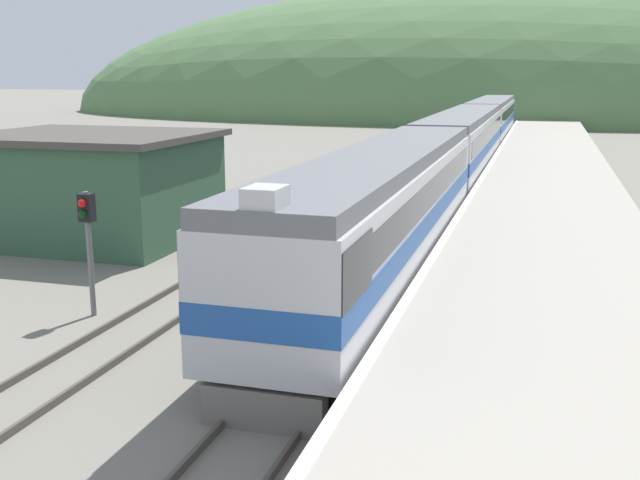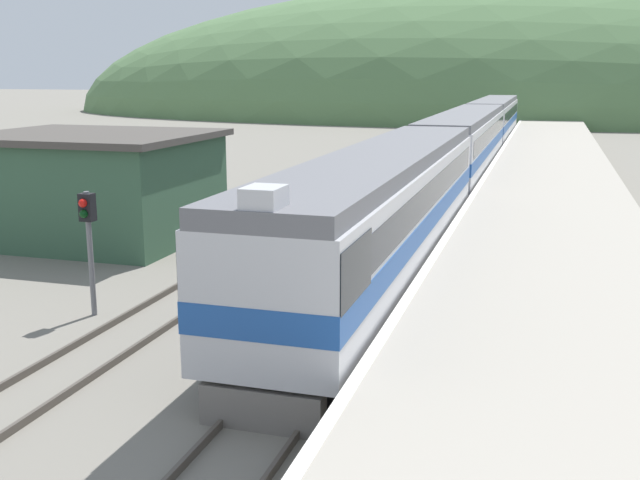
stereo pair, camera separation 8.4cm
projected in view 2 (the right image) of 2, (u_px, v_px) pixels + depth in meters
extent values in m
cube|color=#4C443D|center=(480.00, 148.00, 62.01)|extent=(0.08, 180.00, 0.16)
cube|color=#4C443D|center=(498.00, 148.00, 61.61)|extent=(0.08, 180.00, 0.16)
cube|color=#4C443D|center=(422.00, 146.00, 63.38)|extent=(0.08, 180.00, 0.16)
cube|color=#4C443D|center=(439.00, 147.00, 62.97)|extent=(0.08, 180.00, 0.16)
cube|color=#9E9689|center=(550.00, 176.00, 41.66)|extent=(6.56, 140.00, 1.11)
cube|color=silver|center=(493.00, 164.00, 42.43)|extent=(0.24, 140.00, 0.01)
ellipsoid|color=#517547|center=(517.00, 115.00, 111.93)|extent=(143.33, 64.50, 38.86)
cube|color=#385B42|center=(93.00, 189.00, 28.22)|extent=(7.99, 6.69, 3.76)
cube|color=#47423D|center=(90.00, 136.00, 27.78)|extent=(8.49, 7.19, 0.24)
cube|color=black|center=(383.00, 266.00, 22.75)|extent=(2.39, 19.55, 0.85)
cube|color=#BCBCC1|center=(384.00, 209.00, 22.36)|extent=(2.91, 20.80, 2.70)
cube|color=#1E4C99|center=(384.00, 216.00, 22.41)|extent=(2.94, 20.82, 0.59)
cube|color=black|center=(385.00, 189.00, 22.23)|extent=(2.94, 19.55, 0.81)
cube|color=slate|center=(385.00, 157.00, 22.02)|extent=(2.74, 20.80, 0.40)
cube|color=black|center=(279.00, 264.00, 13.57)|extent=(2.95, 2.20, 1.08)
cube|color=#BCBCC1|center=(264.00, 197.00, 12.65)|extent=(0.64, 0.80, 0.36)
cube|color=slate|center=(262.00, 408.00, 13.23)|extent=(2.27, 0.40, 0.77)
cube|color=black|center=(464.00, 173.00, 43.95)|extent=(2.39, 21.42, 0.85)
cube|color=#BCBCC1|center=(465.00, 143.00, 43.56)|extent=(2.91, 22.79, 2.70)
cube|color=#1E4C99|center=(465.00, 146.00, 43.61)|extent=(2.94, 22.81, 0.59)
cube|color=black|center=(466.00, 132.00, 43.43)|extent=(2.94, 21.42, 0.81)
cube|color=slate|center=(467.00, 116.00, 43.22)|extent=(2.74, 22.79, 0.40)
cube|color=black|center=(493.00, 139.00, 66.08)|extent=(2.39, 21.42, 0.85)
cube|color=#BCBCC1|center=(494.00, 119.00, 65.69)|extent=(2.91, 22.79, 2.70)
cube|color=#1E4C99|center=(494.00, 121.00, 65.73)|extent=(2.94, 22.81, 0.59)
cube|color=black|center=(495.00, 112.00, 65.56)|extent=(2.94, 21.42, 0.81)
cube|color=slate|center=(495.00, 101.00, 65.35)|extent=(2.74, 22.79, 0.40)
cylinder|color=slate|center=(90.00, 254.00, 19.18)|extent=(0.14, 0.14, 3.26)
cube|color=black|center=(87.00, 207.00, 18.92)|extent=(0.36, 0.28, 0.71)
sphere|color=red|center=(83.00, 203.00, 18.72)|extent=(0.22, 0.22, 0.22)
sphere|color=black|center=(84.00, 214.00, 18.78)|extent=(0.22, 0.22, 0.22)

